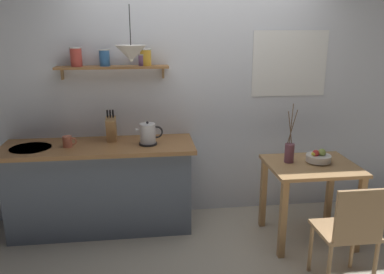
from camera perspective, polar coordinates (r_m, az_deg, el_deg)
ground_plane at (r=3.95m, az=1.95°, el=-14.34°), size 14.00×14.00×0.00m
back_wall at (r=4.13m, az=3.52°, el=7.02°), size 6.80×0.11×2.70m
kitchen_counter at (r=4.02m, az=-13.08°, el=-7.03°), size 1.83×0.63×0.89m
wall_shelf at (r=3.88m, az=-11.43°, el=10.69°), size 1.08×0.20×0.31m
dining_table at (r=3.83m, az=16.87°, el=-5.85°), size 0.81×0.67×0.76m
dining_chair_near at (r=3.27m, az=22.00°, el=-12.38°), size 0.43×0.38×0.87m
fruit_bowl at (r=3.82m, az=17.92°, el=-2.79°), size 0.23×0.23×0.14m
twig_vase at (r=3.75m, az=13.99°, el=-2.11°), size 0.09×0.09×0.56m
electric_kettle at (r=3.75m, az=-6.41°, el=0.40°), size 0.26×0.17×0.23m
knife_block at (r=3.91m, az=-11.67°, el=1.21°), size 0.09×0.18×0.32m
coffee_mug_by_sink at (r=3.85m, az=-17.64°, el=-0.63°), size 0.13×0.09×0.10m
pendant_lamp at (r=3.66m, az=-8.86°, el=11.95°), size 0.29×0.29×0.50m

